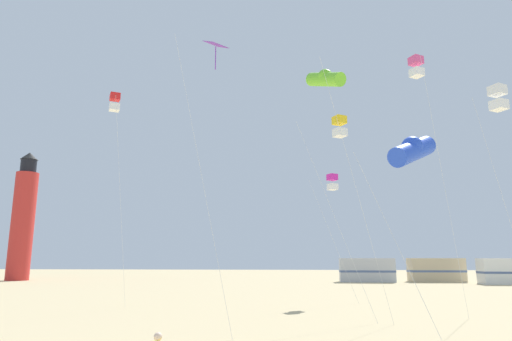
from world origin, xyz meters
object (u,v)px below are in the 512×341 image
Objects in this scene: lighthouse_distant at (23,219)px; kite_box_white at (498,98)px; kite_box_magenta at (332,182)px; kite_tube_blue at (412,150)px; kite_box_gold at (340,127)px; kite_tube_lime at (325,79)px; rv_van_tan at (436,270)px; kite_diamond_violet at (215,56)px; kite_box_scarlet at (115,103)px; kite_box_rainbow at (416,67)px; rv_van_white at (510,271)px; rv_van_silver at (367,270)px.

kite_box_white is at bearing -38.66° from lighthouse_distant.
kite_box_white is 56.84m from lighthouse_distant.
kite_box_white is (6.39, -11.64, 1.79)m from kite_box_magenta.
kite_tube_blue is 0.70× the size of kite_box_gold.
rv_van_tan is (15.76, 35.01, -10.36)m from kite_tube_lime.
kite_tube_lime is 1.42× the size of kite_box_magenta.
kite_tube_blue is 0.83× the size of kite_box_magenta.
rv_van_tan is at bearing 61.33° from kite_diamond_violet.
kite_box_gold is (0.88, 2.17, -1.89)m from kite_tube_lime.
kite_box_white is (20.48, -6.16, -2.60)m from kite_box_scarlet.
kite_diamond_violet reaches higher than kite_box_magenta.
kite_box_rainbow is 53.04m from lighthouse_distant.
rv_van_white is at bearing 58.99° from kite_box_rainbow.
kite_tube_lime reaches higher than kite_box_white.
kite_box_scarlet is 2.02× the size of rv_van_silver.
kite_box_magenta is 0.83× the size of kite_box_white.
lighthouse_distant is at bearing 139.73° from kite_box_gold.
kite_diamond_violet is 9.41m from kite_tube_blue.
kite_box_white is (7.58, -1.41, -1.79)m from kite_tube_lime.
kite_box_gold is at bearing -10.57° from kite_box_scarlet.
lighthouse_distant is (-37.65, 31.89, -2.02)m from kite_box_gold.
kite_box_scarlet is at bearing -143.62° from rv_van_white.
kite_tube_lime is at bearing -20.19° from kite_box_scarlet.
kite_box_magenta is at bearing -32.12° from lighthouse_distant.
kite_box_white is at bearing -61.24° from kite_box_magenta.
kite_tube_blue is 1.13× the size of rv_van_white.
kite_box_scarlet is at bearing 134.59° from kite_diamond_violet.
kite_diamond_violet reaches higher than kite_box_white.
kite_box_white is at bearing -16.74° from kite_box_scarlet.
lighthouse_distant reaches higher than rv_van_tan.
lighthouse_distant is (-41.90, 32.09, -5.24)m from kite_box_rainbow.
kite_box_rainbow reaches higher than rv_van_white.
kite_box_rainbow is at bearing -8.73° from kite_box_scarlet.
kite_box_white is 1.61× the size of rv_van_tan.
rv_van_silver is (6.40, 31.69, -8.47)m from kite_box_gold.
kite_box_gold is 0.99× the size of kite_box_white.
kite_tube_lime is (-5.13, -1.97, -1.33)m from kite_box_rainbow.
kite_box_gold reaches higher than kite_tube_blue.
lighthouse_distant is 52.93m from rv_van_tan.
kite_diamond_violet is at bearing -49.61° from lighthouse_distant.
kite_box_white is 38.30m from rv_van_tan.
kite_box_rainbow reaches higher than kite_diamond_violet.
kite_box_rainbow is 1.10× the size of kite_tube_lime.
kite_box_magenta is (14.09, 5.49, -4.39)m from kite_box_scarlet.
kite_box_gold is (5.99, 5.33, -1.78)m from kite_diamond_violet.
kite_tube_blue reaches higher than rv_van_silver.
kite_box_white is 0.63× the size of lighthouse_distant.
kite_box_gold reaches higher than rv_van_tan.
rv_van_tan is (10.63, 33.03, -11.69)m from kite_box_rainbow.
rv_van_silver is at bearing 75.55° from kite_box_magenta.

